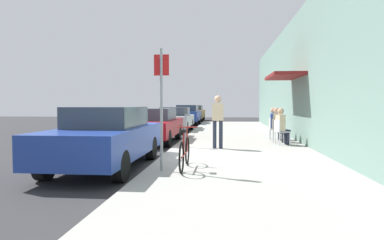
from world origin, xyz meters
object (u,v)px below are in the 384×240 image
object	(u,v)px
parked_car_1	(154,125)
cafe_chair_1	(276,129)
parked_car_2	(175,119)
cafe_chair_0	(280,130)
seated_patron_0	(282,125)
seated_patron_1	(278,124)
bicycle_0	(185,153)
pedestrian_standing	(218,117)
parked_car_3	(187,114)
parked_car_4	(194,113)
parked_car_0	(106,137)
parking_meter	(186,124)
seated_patron_2	(275,122)
cafe_chair_2	(273,127)
street_sign	(161,100)

from	to	relation	value
parked_car_1	cafe_chair_1	world-z (taller)	parked_car_1
parked_car_2	cafe_chair_0	distance (m)	8.40
seated_patron_0	seated_patron_1	xyz separation A→B (m)	(-0.00, 0.90, 0.00)
bicycle_0	pedestrian_standing	world-z (taller)	pedestrian_standing
parked_car_3	parked_car_2	bearing A→B (deg)	-90.00
seated_patron_0	parked_car_4	bearing A→B (deg)	104.45
parked_car_4	parked_car_0	bearing A→B (deg)	-90.00
parked_car_2	parking_meter	distance (m)	8.03
parked_car_4	seated_patron_2	bearing A→B (deg)	-74.16
parked_car_0	pedestrian_standing	distance (m)	3.95
parked_car_1	cafe_chair_1	size ratio (longest dim) A/B	5.06
parked_car_3	cafe_chair_0	size ratio (longest dim) A/B	5.06
seated_patron_0	parked_car_0	bearing A→B (deg)	-139.55
cafe_chair_2	parked_car_4	bearing A→B (deg)	105.66
parked_car_0	parked_car_1	world-z (taller)	parked_car_0
parked_car_3	parking_meter	xyz separation A→B (m)	(1.55, -14.25, 0.12)
street_sign	cafe_chair_1	size ratio (longest dim) A/B	2.99
parking_meter	seated_patron_1	size ratio (longest dim) A/B	1.02
parking_meter	cafe_chair_0	world-z (taller)	parking_meter
street_sign	cafe_chair_0	size ratio (longest dim) A/B	2.99
parking_meter	pedestrian_standing	bearing A→B (deg)	-10.55
parked_car_4	seated_patron_2	xyz separation A→B (m)	(4.83, -17.03, 0.06)
cafe_chair_0	seated_patron_2	bearing A→B (deg)	88.11
cafe_chair_0	pedestrian_standing	world-z (taller)	pedestrian_standing
parked_car_4	street_sign	size ratio (longest dim) A/B	1.69
parked_car_0	pedestrian_standing	size ratio (longest dim) A/B	2.59
pedestrian_standing	parked_car_2	bearing A→B (deg)	107.94
parked_car_3	cafe_chair_2	distance (m)	12.50
street_sign	cafe_chair_2	size ratio (longest dim) A/B	2.99
parked_car_4	cafe_chair_2	bearing A→B (deg)	-74.34
parked_car_4	seated_patron_2	world-z (taller)	parked_car_4
cafe_chair_0	seated_patron_2	size ratio (longest dim) A/B	0.67
parked_car_2	parking_meter	size ratio (longest dim) A/B	3.33
seated_patron_1	parked_car_3	bearing A→B (deg)	111.33
parked_car_0	cafe_chair_0	xyz separation A→B (m)	(4.77, 4.10, -0.14)
parked_car_3	bicycle_0	xyz separation A→B (m)	(1.96, -17.91, -0.29)
cafe_chair_1	street_sign	bearing A→B (deg)	-119.40
street_sign	cafe_chair_0	world-z (taller)	street_sign
parking_meter	seated_patron_0	bearing A→B (deg)	16.57
parked_car_1	parking_meter	xyz separation A→B (m)	(1.55, -2.18, 0.17)
parked_car_1	parked_car_4	distance (m)	17.55
bicycle_0	pedestrian_standing	distance (m)	3.58
street_sign	bicycle_0	distance (m)	1.28
cafe_chair_1	seated_patron_1	world-z (taller)	seated_patron_1
parked_car_0	parked_car_4	distance (m)	22.87
parked_car_0	cafe_chair_2	xyz separation A→B (m)	(4.77, 5.84, -0.14)
parked_car_1	cafe_chair_2	world-z (taller)	parked_car_1
cafe_chair_0	cafe_chair_1	bearing A→B (deg)	90.09
parked_car_1	parked_car_2	distance (m)	5.70
parked_car_3	seated_patron_1	xyz separation A→B (m)	(4.83, -12.37, 0.05)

